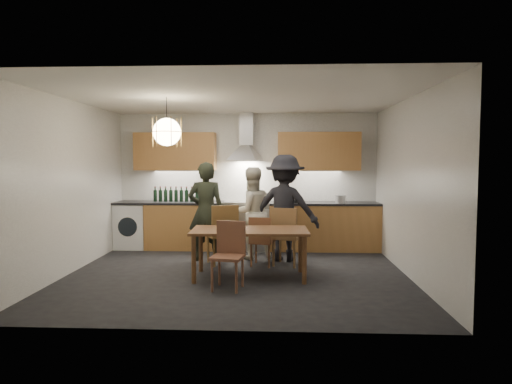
{
  "coord_description": "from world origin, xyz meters",
  "views": [
    {
      "loc": [
        0.61,
        -6.65,
        1.69
      ],
      "look_at": [
        0.27,
        0.4,
        1.2
      ],
      "focal_mm": 32.0,
      "sensor_mm": 36.0,
      "label": 1
    }
  ],
  "objects_px": {
    "dining_table": "(250,235)",
    "person_left": "(206,211)",
    "person_mid": "(251,213)",
    "chair_back_left": "(223,231)",
    "wine_bottles": "(176,194)",
    "mixing_bowl": "(295,201)",
    "person_right": "(285,208)",
    "chair_front": "(229,250)",
    "stock_pot": "(340,199)"
  },
  "relations": [
    {
      "from": "person_mid",
      "to": "stock_pot",
      "type": "xyz_separation_m",
      "value": [
        1.63,
        0.76,
        0.18
      ]
    },
    {
      "from": "dining_table",
      "to": "chair_back_left",
      "type": "height_order",
      "value": "chair_back_left"
    },
    {
      "from": "person_left",
      "to": "person_right",
      "type": "height_order",
      "value": "person_right"
    },
    {
      "from": "mixing_bowl",
      "to": "wine_bottles",
      "type": "bearing_deg",
      "value": 177.64
    },
    {
      "from": "mixing_bowl",
      "to": "wine_bottles",
      "type": "xyz_separation_m",
      "value": [
        -2.27,
        0.09,
        0.11
      ]
    },
    {
      "from": "person_left",
      "to": "stock_pot",
      "type": "xyz_separation_m",
      "value": [
        2.38,
        0.98,
        0.13
      ]
    },
    {
      "from": "chair_back_left",
      "to": "person_mid",
      "type": "xyz_separation_m",
      "value": [
        0.42,
        0.55,
        0.23
      ]
    },
    {
      "from": "person_left",
      "to": "person_right",
      "type": "distance_m",
      "value": 1.33
    },
    {
      "from": "chair_front",
      "to": "mixing_bowl",
      "type": "bearing_deg",
      "value": 79.54
    },
    {
      "from": "stock_pot",
      "to": "wine_bottles",
      "type": "height_order",
      "value": "wine_bottles"
    },
    {
      "from": "chair_back_left",
      "to": "mixing_bowl",
      "type": "relative_size",
      "value": 3.21
    },
    {
      "from": "chair_back_left",
      "to": "person_left",
      "type": "height_order",
      "value": "person_left"
    },
    {
      "from": "person_mid",
      "to": "wine_bottles",
      "type": "height_order",
      "value": "person_mid"
    },
    {
      "from": "chair_back_left",
      "to": "stock_pot",
      "type": "xyz_separation_m",
      "value": [
        2.05,
        1.31,
        0.4
      ]
    },
    {
      "from": "chair_back_left",
      "to": "wine_bottles",
      "type": "height_order",
      "value": "wine_bottles"
    },
    {
      "from": "wine_bottles",
      "to": "chair_front",
      "type": "bearing_deg",
      "value": -63.99
    },
    {
      "from": "wine_bottles",
      "to": "dining_table",
      "type": "bearing_deg",
      "value": -54.18
    },
    {
      "from": "person_right",
      "to": "stock_pot",
      "type": "xyz_separation_m",
      "value": [
        1.05,
        0.91,
        0.07
      ]
    },
    {
      "from": "dining_table",
      "to": "mixing_bowl",
      "type": "xyz_separation_m",
      "value": [
        0.71,
        2.06,
        0.32
      ]
    },
    {
      "from": "person_mid",
      "to": "wine_bottles",
      "type": "bearing_deg",
      "value": -54.24
    },
    {
      "from": "person_mid",
      "to": "chair_back_left",
      "type": "bearing_deg",
      "value": 27.8
    },
    {
      "from": "chair_back_left",
      "to": "wine_bottles",
      "type": "xyz_separation_m",
      "value": [
        -1.08,
        1.38,
        0.48
      ]
    },
    {
      "from": "person_mid",
      "to": "chair_front",
      "type": "bearing_deg",
      "value": 59.55
    },
    {
      "from": "dining_table",
      "to": "person_left",
      "type": "xyz_separation_m",
      "value": [
        -0.81,
        1.1,
        0.21
      ]
    },
    {
      "from": "mixing_bowl",
      "to": "chair_back_left",
      "type": "bearing_deg",
      "value": -132.67
    },
    {
      "from": "chair_front",
      "to": "person_left",
      "type": "relative_size",
      "value": 0.53
    },
    {
      "from": "chair_back_left",
      "to": "wine_bottles",
      "type": "bearing_deg",
      "value": -76.49
    },
    {
      "from": "person_mid",
      "to": "mixing_bowl",
      "type": "height_order",
      "value": "person_mid"
    },
    {
      "from": "chair_back_left",
      "to": "person_left",
      "type": "bearing_deg",
      "value": -69.18
    },
    {
      "from": "dining_table",
      "to": "chair_front",
      "type": "distance_m",
      "value": 0.6
    },
    {
      "from": "chair_back_left",
      "to": "person_left",
      "type": "xyz_separation_m",
      "value": [
        -0.33,
        0.33,
        0.27
      ]
    },
    {
      "from": "chair_front",
      "to": "chair_back_left",
      "type": "bearing_deg",
      "value": 109.99
    },
    {
      "from": "dining_table",
      "to": "stock_pot",
      "type": "relative_size",
      "value": 9.03
    },
    {
      "from": "mixing_bowl",
      "to": "person_right",
      "type": "bearing_deg",
      "value": -102.32
    },
    {
      "from": "person_left",
      "to": "person_mid",
      "type": "bearing_deg",
      "value": -165.23
    },
    {
      "from": "chair_back_left",
      "to": "person_right",
      "type": "height_order",
      "value": "person_right"
    },
    {
      "from": "chair_front",
      "to": "stock_pot",
      "type": "relative_size",
      "value": 4.72
    },
    {
      "from": "person_left",
      "to": "person_mid",
      "type": "distance_m",
      "value": 0.78
    },
    {
      "from": "chair_front",
      "to": "person_left",
      "type": "bearing_deg",
      "value": 118.87
    },
    {
      "from": "chair_back_left",
      "to": "mixing_bowl",
      "type": "distance_m",
      "value": 1.8
    },
    {
      "from": "person_left",
      "to": "chair_back_left",
      "type": "bearing_deg",
      "value": 133.69
    },
    {
      "from": "chair_front",
      "to": "person_right",
      "type": "xyz_separation_m",
      "value": [
        0.76,
        1.7,
        0.39
      ]
    },
    {
      "from": "chair_front",
      "to": "person_mid",
      "type": "height_order",
      "value": "person_mid"
    },
    {
      "from": "person_right",
      "to": "mixing_bowl",
      "type": "relative_size",
      "value": 5.84
    },
    {
      "from": "stock_pot",
      "to": "chair_back_left",
      "type": "bearing_deg",
      "value": -147.4
    },
    {
      "from": "person_right",
      "to": "stock_pot",
      "type": "bearing_deg",
      "value": -125.17
    },
    {
      "from": "mixing_bowl",
      "to": "dining_table",
      "type": "bearing_deg",
      "value": -109.13
    },
    {
      "from": "person_mid",
      "to": "stock_pot",
      "type": "bearing_deg",
      "value": -179.89
    },
    {
      "from": "person_left",
      "to": "wine_bottles",
      "type": "distance_m",
      "value": 1.31
    },
    {
      "from": "dining_table",
      "to": "chair_front",
      "type": "bearing_deg",
      "value": -115.59
    }
  ]
}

